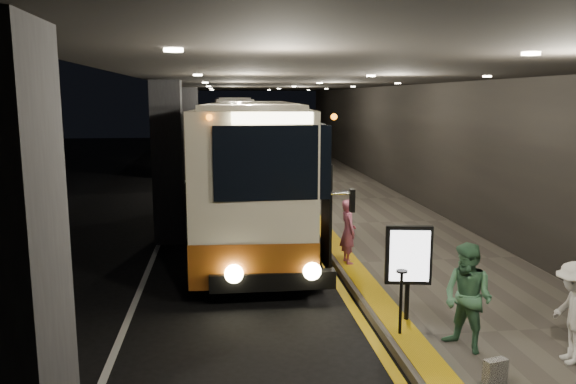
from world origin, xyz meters
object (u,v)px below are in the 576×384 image
coach_second (241,140)px  info_sign (409,257)px  passenger_boarding (348,231)px  stanchion_post (401,303)px  bag_polka (495,373)px  coach_main (254,174)px  passenger_waiting_green (468,298)px  passenger_waiting_white (573,313)px  coach_third (232,125)px

coach_second → info_sign: 21.77m
passenger_boarding → stanchion_post: 3.99m
passenger_boarding → stanchion_post: passenger_boarding is taller
bag_polka → info_sign: bearing=100.5°
bag_polka → info_sign: 2.54m
coach_second → info_sign: bearing=-87.6°
bag_polka → passenger_boarding: bearing=96.7°
coach_main → passenger_waiting_green: 8.69m
passenger_waiting_green → stanchion_post: size_ratio=1.57×
passenger_waiting_white → stanchion_post: size_ratio=1.41×
coach_third → bag_polka: size_ratio=32.01×
passenger_waiting_white → passenger_waiting_green: bearing=-103.3°
stanchion_post → coach_second: bearing=94.4°
passenger_waiting_green → passenger_waiting_white: 1.44m
passenger_waiting_green → passenger_waiting_white: bearing=35.5°
passenger_boarding → info_sign: bearing=178.2°
passenger_waiting_green → passenger_waiting_white: size_ratio=1.11×
passenger_boarding → coach_second: bearing=-0.5°
coach_main → bag_polka: size_ratio=31.53×
info_sign → stanchion_post: size_ratio=1.57×
coach_third → info_sign: 34.80m
coach_main → bag_polka: coach_main is taller
coach_main → info_sign: size_ratio=7.18×
passenger_waiting_green → stanchion_post: bearing=-161.2°
passenger_boarding → info_sign: (0.25, -3.43, 0.37)m
stanchion_post → info_sign: bearing=61.7°
coach_second → bag_polka: size_ratio=29.27×
passenger_waiting_white → bag_polka: 1.60m
stanchion_post → passenger_boarding: bearing=89.3°
coach_second → coach_third: (-0.20, 13.05, 0.17)m
coach_second → coach_third: size_ratio=0.91×
info_sign → passenger_boarding: bearing=104.0°
coach_main → coach_third: bearing=93.4°
passenger_boarding → bag_polka: size_ratio=3.94×
coach_main → coach_third: size_ratio=0.98×
passenger_waiting_green → info_sign: info_sign is taller
passenger_boarding → bag_polka: bearing=-179.3°
coach_second → stanchion_post: (1.69, -22.23, -0.98)m
bag_polka → passenger_waiting_green: bearing=85.7°
coach_second → bag_polka: bearing=-87.1°
passenger_boarding → coach_main: bearing=22.8°
passenger_waiting_green → bag_polka: (-0.08, -1.10, -0.64)m
coach_third → info_sign: size_ratio=7.29×
coach_third → stanchion_post: (1.90, -35.28, -1.15)m
passenger_boarding → passenger_waiting_green: 4.72m
passenger_waiting_green → bag_polka: bearing=-35.7°
coach_second → info_sign: size_ratio=6.67×
coach_main → stanchion_post: bearing=-72.4°
coach_third → passenger_boarding: bearing=-87.5°
passenger_waiting_white → info_sign: bearing=-124.6°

